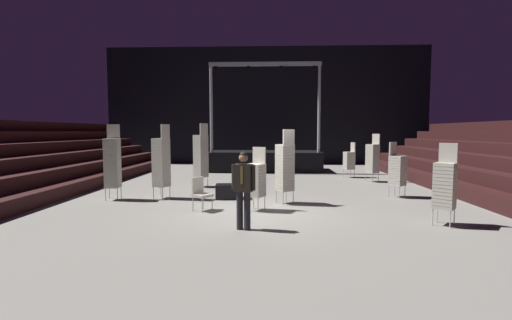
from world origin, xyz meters
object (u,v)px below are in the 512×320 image
at_px(chair_stack_front_right, 112,162).
at_px(chair_stack_mid_centre, 349,160).
at_px(stage_riser, 265,159).
at_px(loose_chair_near_man, 201,192).
at_px(chair_stack_front_left, 285,167).
at_px(chair_stack_mid_right, 445,184).
at_px(chair_stack_mid_left, 161,162).
at_px(chair_stack_rear_centre, 373,158).
at_px(chair_stack_rear_left, 201,155).
at_px(chair_stack_aisle_left, 397,170).
at_px(chair_stack_rear_right, 256,179).
at_px(equipment_road_case, 229,191).
at_px(man_with_tie, 243,186).

bearing_deg(chair_stack_front_right, chair_stack_mid_centre, -151.82).
bearing_deg(chair_stack_mid_centre, chair_stack_front_right, 109.43).
relative_size(stage_riser, loose_chair_near_man, 6.64).
distance_m(chair_stack_front_left, chair_stack_mid_right, 4.45).
distance_m(chair_stack_mid_left, chair_stack_rear_centre, 9.27).
xyz_separation_m(chair_stack_rear_left, chair_stack_aisle_left, (7.12, -2.02, -0.34)).
bearing_deg(chair_stack_mid_right, loose_chair_near_man, 26.02).
relative_size(chair_stack_rear_centre, loose_chair_near_man, 2.26).
height_order(chair_stack_mid_left, chair_stack_rear_right, chair_stack_mid_left).
height_order(chair_stack_mid_right, chair_stack_aisle_left, chair_stack_mid_right).
distance_m(chair_stack_rear_right, chair_stack_rear_centre, 7.84).
height_order(chair_stack_rear_right, chair_stack_aisle_left, chair_stack_aisle_left).
distance_m(chair_stack_mid_left, chair_stack_mid_right, 8.40).
xyz_separation_m(stage_riser, chair_stack_front_right, (-4.86, -9.05, 0.58)).
xyz_separation_m(chair_stack_rear_right, chair_stack_rear_centre, (4.96, 6.07, 0.17)).
bearing_deg(chair_stack_mid_centre, chair_stack_aisle_left, 170.23).
relative_size(chair_stack_front_left, equipment_road_case, 2.56).
relative_size(chair_stack_aisle_left, equipment_road_case, 2.09).
relative_size(stage_riser, chair_stack_mid_left, 2.54).
xyz_separation_m(chair_stack_rear_right, loose_chair_near_man, (-1.56, -0.08, -0.37)).
bearing_deg(chair_stack_front_right, man_with_tie, 136.64).
bearing_deg(chair_stack_rear_centre, loose_chair_near_man, 101.69).
distance_m(chair_stack_front_right, chair_stack_mid_right, 9.74).
bearing_deg(chair_stack_mid_right, chair_stack_mid_centre, -49.43).
relative_size(stage_riser, chair_stack_mid_centre, 3.67).
relative_size(chair_stack_rear_left, chair_stack_aisle_left, 1.36).
distance_m(man_with_tie, chair_stack_rear_centre, 9.60).
bearing_deg(chair_stack_front_left, stage_riser, 61.53).
distance_m(chair_stack_mid_right, chair_stack_rear_right, 4.78).
relative_size(stage_riser, chair_stack_mid_right, 3.19).
bearing_deg(chair_stack_front_right, chair_stack_rear_right, 157.14).
bearing_deg(chair_stack_front_right, chair_stack_mid_left, -175.40).
bearing_deg(loose_chair_near_man, chair_stack_rear_centre, 170.51).
xyz_separation_m(chair_stack_mid_right, chair_stack_rear_left, (-6.94, 5.75, 0.29)).
distance_m(chair_stack_mid_left, equipment_road_case, 2.48).
height_order(chair_stack_mid_centre, loose_chair_near_man, chair_stack_mid_centre).
xyz_separation_m(chair_stack_aisle_left, loose_chair_near_man, (-6.29, -2.35, -0.41)).
distance_m(chair_stack_rear_centre, equipment_road_case, 7.35).
distance_m(chair_stack_front_right, equipment_road_case, 3.94).
xyz_separation_m(chair_stack_mid_left, chair_stack_mid_right, (7.77, -3.17, -0.25)).
bearing_deg(chair_stack_aisle_left, stage_riser, -102.37).
height_order(chair_stack_front_right, equipment_road_case, chair_stack_front_right).
relative_size(stage_riser, man_with_tie, 3.51).
bearing_deg(man_with_tie, chair_stack_front_right, -21.75).
bearing_deg(stage_riser, man_with_tie, -91.43).
relative_size(chair_stack_mid_left, chair_stack_rear_centre, 1.16).
height_order(stage_riser, chair_stack_front_left, stage_riser).
relative_size(chair_stack_front_left, chair_stack_mid_right, 1.17).
height_order(chair_stack_rear_left, chair_stack_rear_centre, chair_stack_rear_left).
xyz_separation_m(man_with_tie, chair_stack_front_right, (-4.54, 3.46, 0.22)).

